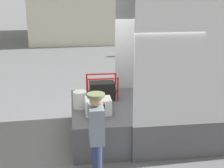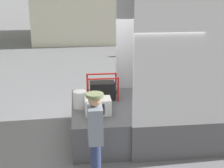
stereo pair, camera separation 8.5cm
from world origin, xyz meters
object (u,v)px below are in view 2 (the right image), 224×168
at_px(microwave, 98,106).
at_px(worker_person, 95,130).
at_px(orange_bucket, 80,100).
at_px(portable_generator, 103,90).

distance_m(microwave, worker_person, 1.27).
height_order(orange_bucket, worker_person, worker_person).
bearing_deg(portable_generator, orange_bucket, -137.34).
xyz_separation_m(portable_generator, orange_bucket, (-0.54, -0.50, -0.03)).
relative_size(microwave, orange_bucket, 1.43).
bearing_deg(worker_person, orange_bucket, 97.68).
height_order(microwave, portable_generator, portable_generator).
height_order(microwave, worker_person, worker_person).
bearing_deg(portable_generator, microwave, -102.24).
bearing_deg(orange_bucket, microwave, -45.72).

